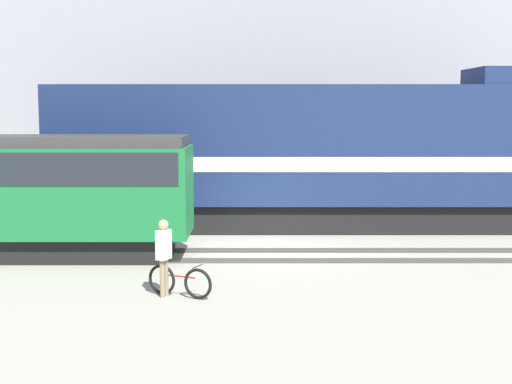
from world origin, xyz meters
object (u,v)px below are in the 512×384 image
Objects in this scene: freight_locomotive at (310,155)px; streetcar at (31,188)px; bicycle at (182,281)px; person at (166,250)px.

freight_locomotive is 9.71m from streetcar.
freight_locomotive reaches higher than bicycle.
bicycle is (4.79, -4.27, -1.66)m from streetcar.
person is (-3.92, -9.16, -1.56)m from freight_locomotive.
streetcar is 6.21m from person.
person is at bearing 177.44° from bicycle.
bicycle is at bearing -2.56° from person.
bicycle is (-3.57, -9.18, -2.31)m from freight_locomotive.
freight_locomotive is 1.91× the size of streetcar.
freight_locomotive is 10.11m from bicycle.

